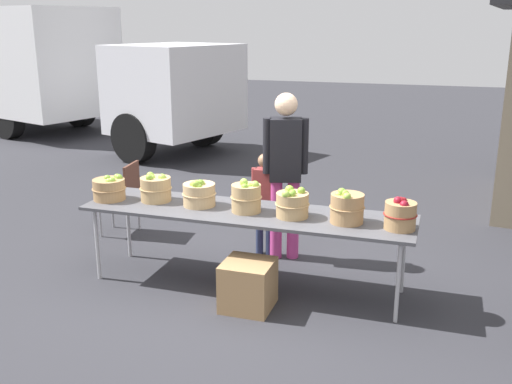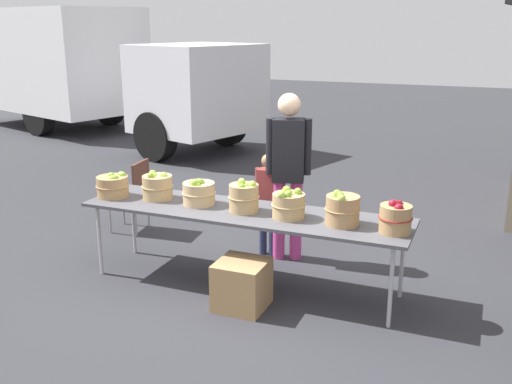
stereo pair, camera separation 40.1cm
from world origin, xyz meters
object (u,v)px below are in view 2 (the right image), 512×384
at_px(market_table, 244,214).
at_px(folding_chair, 133,190).
at_px(apple_basket_green_1, 157,186).
at_px(apple_basket_green_3, 244,197).
at_px(produce_crate, 242,285).
at_px(apple_basket_red_0, 396,217).
at_px(child_customer, 268,196).
at_px(apple_basket_green_5, 342,209).
at_px(box_truck, 84,66).
at_px(apple_basket_green_4, 289,205).
at_px(apple_basket_green_0, 113,186).
at_px(vendor_adult, 288,164).
at_px(apple_basket_green_2, 199,192).

distance_m(market_table, folding_chair, 2.07).
relative_size(apple_basket_green_1, apple_basket_green_3, 1.01).
bearing_deg(produce_crate, apple_basket_red_0, 16.33).
bearing_deg(child_customer, folding_chair, -1.92).
bearing_deg(child_customer, apple_basket_green_5, 141.74).
distance_m(apple_basket_green_3, box_truck, 9.08).
height_order(market_table, apple_basket_green_4, apple_basket_green_4).
distance_m(market_table, apple_basket_green_3, 0.17).
bearing_deg(apple_basket_green_0, apple_basket_green_5, 0.57).
height_order(vendor_adult, child_customer, vendor_adult).
height_order(apple_basket_green_2, folding_chair, apple_basket_green_2).
height_order(apple_basket_green_5, box_truck, box_truck).
relative_size(apple_basket_red_0, produce_crate, 0.67).
bearing_deg(apple_basket_green_4, vendor_adult, 109.36).
bearing_deg(market_table, box_truck, 136.54).
relative_size(apple_basket_green_4, produce_crate, 0.72).
bearing_deg(market_table, produce_crate, -69.24).
bearing_deg(folding_chair, vendor_adult, 79.54).
relative_size(apple_basket_green_1, apple_basket_green_4, 1.01).
relative_size(market_table, apple_basket_green_4, 9.96).
bearing_deg(apple_basket_green_2, apple_basket_green_1, 177.75).
relative_size(apple_basket_green_0, produce_crate, 0.77).
xyz_separation_m(apple_basket_red_0, child_customer, (-1.46, 0.87, -0.22)).
distance_m(apple_basket_green_1, child_customer, 1.19).
relative_size(apple_basket_green_3, apple_basket_green_5, 1.00).
height_order(apple_basket_green_1, apple_basket_green_4, apple_basket_green_1).
bearing_deg(folding_chair, box_truck, -144.90).
bearing_deg(vendor_adult, child_customer, -19.83).
bearing_deg(apple_basket_green_2, apple_basket_green_4, -3.16).
bearing_deg(market_table, vendor_adult, 78.60).
xyz_separation_m(apple_basket_green_0, apple_basket_green_3, (1.41, 0.05, 0.03)).
height_order(box_truck, folding_chair, box_truck).
bearing_deg(box_truck, folding_chair, -30.32).
relative_size(apple_basket_green_1, box_truck, 0.04).
relative_size(vendor_adult, child_customer, 1.57).
xyz_separation_m(apple_basket_green_3, child_customer, (-0.08, 0.82, -0.23)).
xyz_separation_m(apple_basket_green_1, produce_crate, (1.11, -0.47, -0.66)).
xyz_separation_m(market_table, vendor_adult, (0.16, 0.79, 0.32)).
relative_size(apple_basket_green_5, folding_chair, 0.36).
xyz_separation_m(apple_basket_green_4, apple_basket_red_0, (0.95, -0.04, 0.01)).
bearing_deg(apple_basket_green_4, box_truck, 138.28).
height_order(child_customer, produce_crate, child_customer).
height_order(apple_basket_green_5, child_customer, child_customer).
xyz_separation_m(market_table, apple_basket_green_1, (-0.94, 0.04, 0.16)).
distance_m(apple_basket_green_2, apple_basket_green_3, 0.49).
height_order(apple_basket_green_1, apple_basket_green_2, apple_basket_green_1).
distance_m(apple_basket_green_2, apple_basket_green_4, 0.93).
xyz_separation_m(apple_basket_green_0, apple_basket_green_2, (0.92, 0.08, 0.01)).
distance_m(apple_basket_red_0, produce_crate, 1.45).
height_order(apple_basket_green_3, folding_chair, apple_basket_green_3).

